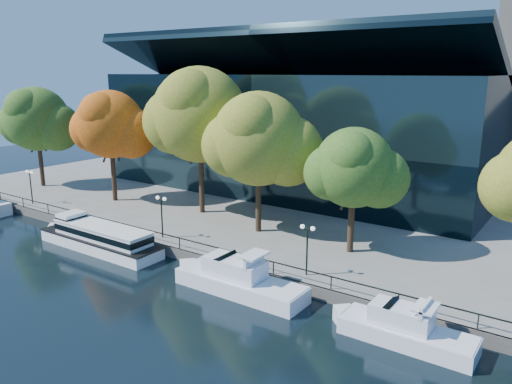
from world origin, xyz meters
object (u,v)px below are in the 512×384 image
Objects in this scene: cruiser_near at (235,278)px; tree_1 at (111,126)px; cruiser_far at (401,328)px; tree_4 at (355,170)px; tour_boat at (97,236)px; tree_2 at (201,117)px; tree_3 at (260,141)px; lamp_2 at (307,238)px; lamp_0 at (30,179)px; tree_0 at (37,120)px; lamp_1 at (161,207)px.

tree_1 is (-26.37, 10.52, 9.04)m from cruiser_near.
tree_4 is (-8.09, 10.45, 7.39)m from cruiser_far.
cruiser_far is 0.85× the size of tree_4.
tour_boat is at bearing 179.80° from cruiser_near.
tree_2 is at bearing 173.55° from tree_4.
tree_3 reaches higher than tree_1.
tree_3 is 12.83m from lamp_2.
tree_2 reaches higher than cruiser_near.
cruiser_near is 1.08× the size of tree_4.
tree_4 is (31.15, -0.03, -1.75)m from tree_1.
cruiser_near is (16.48, -0.06, -0.17)m from tour_boat.
tree_2 reaches higher than lamp_0.
lamp_0 reaches higher than cruiser_near.
tree_2 is at bearing 154.98° from cruiser_far.
tree_2 is (26.75, 2.55, 1.63)m from tree_0.
lamp_0 is (-46.19, 3.78, 3.02)m from cruiser_far.
lamp_0 is at bearing -170.08° from tree_4.
cruiser_near is at bearing -41.86° from tree_2.
lamp_0 is at bearing 180.00° from lamp_2.
tree_0 is 45.72m from lamp_2.
tree_0 is (-53.71, 10.03, 9.03)m from cruiser_far.
tree_4 is at bearing 83.78° from lamp_2.
tree_1 is 3.30× the size of lamp_2.
cruiser_near is 0.86× the size of tree_3.
cruiser_far is 2.30× the size of lamp_0.
tree_0 is 3.34× the size of lamp_1.
cruiser_near is 2.93× the size of lamp_0.
tree_0 reaches higher than cruiser_near.
tour_boat is at bearing -153.86° from tree_4.
tree_2 is at bearing 5.45° from tree_0.
lamp_1 is at bearing -74.07° from tree_2.
tree_3 is (-17.92, 10.57, 9.01)m from cruiser_far.
tree_4 is 2.71× the size of lamp_0.
cruiser_near is at bearing -0.20° from tour_boat.
cruiser_far is 2.30× the size of lamp_2.
cruiser_near is 12.54m from lamp_1.
tree_0 is 35.80m from tree_3.
tree_0 is 3.34× the size of lamp_0.
cruiser_near is 21.66m from tree_2.
lamp_2 is (30.42, -6.70, -6.12)m from tree_1.
tour_boat is at bearing -137.29° from tree_3.
tree_2 is at bearing 79.23° from tour_boat.
lamp_0 is at bearing -155.42° from tree_2.
cruiser_far is at bearing -10.58° from tree_0.
cruiser_near is at bearing -64.56° from tree_3.
tour_boat is 27.76m from tree_0.
lamp_1 is at bearing 37.54° from tour_boat.
cruiser_far is 0.68× the size of tree_3.
cruiser_far is at bearing -23.22° from lamp_2.
tree_3 reaches higher than lamp_1.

